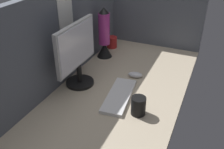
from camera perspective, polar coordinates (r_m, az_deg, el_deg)
name	(u,v)px	position (r cm, az deg, el deg)	size (l,w,h in cm)	color
ground_plane	(112,98)	(153.05, -0.11, -5.36)	(180.00, 80.00, 3.00)	tan
cubicle_wall_back	(54,41)	(155.24, -13.00, 7.36)	(180.00, 5.50, 58.50)	#565B66
cubicle_wall_side	(154,11)	(215.76, 9.58, 14.06)	(5.00, 80.00, 58.50)	#565B66
monitor	(77,52)	(155.13, -7.94, 4.99)	(40.47, 18.00, 40.35)	black
keyboard	(119,96)	(150.91, 1.65, -4.79)	(37.00, 13.00, 2.00)	silver
mouse	(135,75)	(171.20, 5.28, -0.05)	(5.60, 9.60, 3.40)	silver
mug_red_plastic	(112,42)	(213.78, -0.02, 7.33)	(8.37, 8.37, 9.29)	red
mug_black_travel	(138,106)	(136.54, 5.98, -7.05)	(7.98, 7.98, 10.39)	black
lava_lamp	(104,37)	(193.31, -1.77, 8.50)	(11.82, 11.82, 38.70)	black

